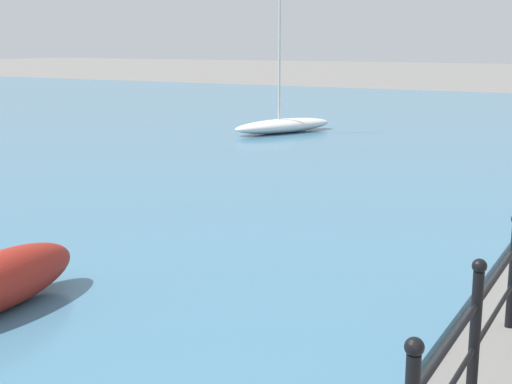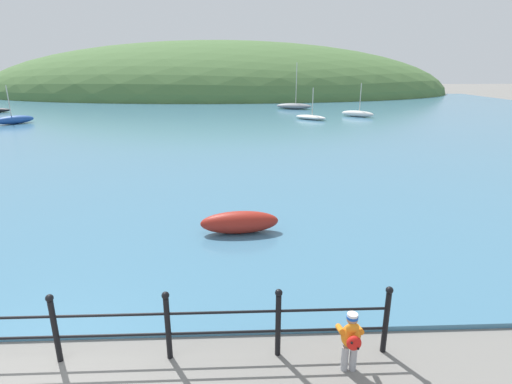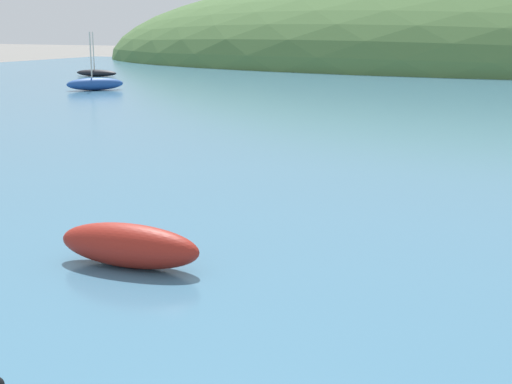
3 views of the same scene
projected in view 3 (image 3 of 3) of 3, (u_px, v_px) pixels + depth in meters
The scene contains 5 objects.
water at pixel (384, 97), 34.05m from camera, with size 80.00×60.00×0.10m, color teal.
far_hillside at pixel (485, 64), 64.18m from camera, with size 76.09×41.85×16.94m.
boat_far_left at pixel (96, 73), 47.01m from camera, with size 3.08×1.02×2.87m.
boat_twin_mast at pixel (129, 245), 9.92m from camera, with size 2.19×0.79×0.62m.
boat_white_sailboat at pixel (95, 84), 36.92m from camera, with size 2.63×2.69×2.97m.
Camera 3 is at (8.96, -1.56, 3.40)m, focal length 50.00 mm.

